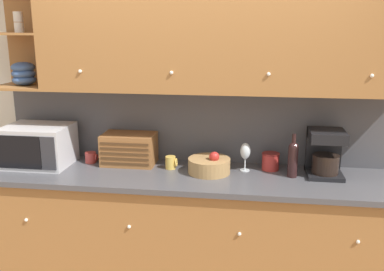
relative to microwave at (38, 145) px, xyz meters
name	(u,v)px	position (x,y,z in m)	size (l,w,h in m)	color
ground_plane	(196,264)	(1.21, 0.28, -1.11)	(24.00, 24.00, 0.00)	#896647
wall_back	(196,118)	(1.21, 0.31, 0.19)	(5.48, 0.06, 2.60)	silver
counter_unit	(190,232)	(1.21, -0.05, -0.63)	(3.10, 0.68, 0.95)	#A36B38
backsplash_panel	(196,125)	(1.21, 0.27, 0.14)	(3.08, 0.01, 0.60)	#4C4C51
upper_cabinets	(216,32)	(1.38, 0.09, 0.87)	(3.08, 0.39, 0.86)	#A36B38
microwave	(38,145)	(0.00, 0.00, 0.00)	(0.50, 0.41, 0.32)	silver
mug	(91,157)	(0.38, 0.11, -0.12)	(0.10, 0.09, 0.09)	#B73D38
bread_box	(129,149)	(0.70, 0.12, -0.04)	(0.41, 0.27, 0.25)	#996033
mug_blue_second	(171,163)	(1.05, 0.05, -0.11)	(0.09, 0.08, 0.10)	gold
fruit_basket	(209,165)	(1.35, -0.01, -0.10)	(0.32, 0.32, 0.17)	#A87F4C
wine_glass	(245,152)	(1.62, 0.08, -0.01)	(0.08, 0.08, 0.22)	silver
storage_canister	(271,161)	(1.81, 0.13, -0.09)	(0.14, 0.14, 0.13)	#B22D28
wine_bottle	(293,158)	(1.96, -0.01, -0.01)	(0.07, 0.07, 0.32)	black
coffee_maker	(325,152)	(2.20, 0.07, 0.01)	(0.25, 0.27, 0.34)	black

